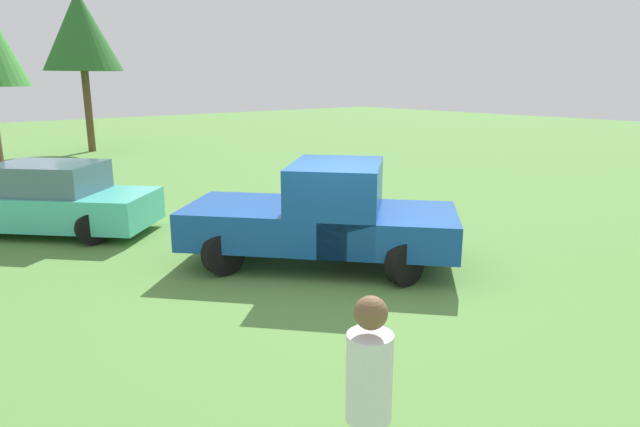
{
  "coord_description": "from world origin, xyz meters",
  "views": [
    {
      "loc": [
        5.65,
        6.25,
        3.15
      ],
      "look_at": [
        -0.2,
        -0.64,
        0.9
      ],
      "focal_mm": 30.44,
      "sensor_mm": 36.0,
      "label": 1
    }
  ],
  "objects_px": {
    "person_bystander": "(369,399)",
    "tree_back_right": "(80,31)",
    "sedan_near": "(42,201)",
    "pickup_truck": "(327,213)"
  },
  "relations": [
    {
      "from": "person_bystander",
      "to": "tree_back_right",
      "type": "xyz_separation_m",
      "value": [
        -5.51,
        -22.82,
        4.12
      ]
    },
    {
      "from": "sedan_near",
      "to": "pickup_truck",
      "type": "bearing_deg",
      "value": 167.94
    },
    {
      "from": "person_bystander",
      "to": "tree_back_right",
      "type": "bearing_deg",
      "value": -72.3
    },
    {
      "from": "sedan_near",
      "to": "tree_back_right",
      "type": "height_order",
      "value": "tree_back_right"
    },
    {
      "from": "person_bystander",
      "to": "pickup_truck",
      "type": "bearing_deg",
      "value": -96.84
    },
    {
      "from": "pickup_truck",
      "to": "tree_back_right",
      "type": "bearing_deg",
      "value": -46.93
    },
    {
      "from": "pickup_truck",
      "to": "tree_back_right",
      "type": "distance_m",
      "value": 18.91
    },
    {
      "from": "person_bystander",
      "to": "sedan_near",
      "type": "bearing_deg",
      "value": -60.54
    },
    {
      "from": "person_bystander",
      "to": "tree_back_right",
      "type": "distance_m",
      "value": 23.84
    },
    {
      "from": "sedan_near",
      "to": "person_bystander",
      "type": "height_order",
      "value": "person_bystander"
    }
  ]
}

